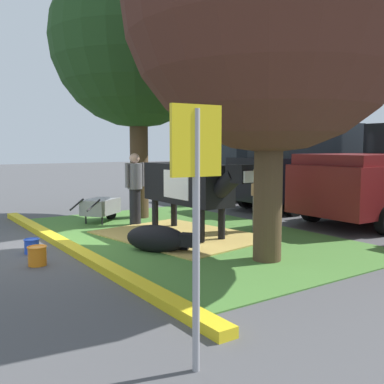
{
  "coord_description": "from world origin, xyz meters",
  "views": [
    {
      "loc": [
        7.68,
        -2.55,
        1.83
      ],
      "look_at": [
        0.28,
        2.55,
        0.9
      ],
      "focal_mm": 41.16,
      "sensor_mm": 36.0,
      "label": 1
    }
  ],
  "objects_px": {
    "wheelbarrow": "(101,207)",
    "sedan_silver": "(246,171)",
    "parking_sign": "(196,186)",
    "bucket_orange": "(37,255)",
    "suv_black": "(307,165)",
    "person_handler": "(135,187)",
    "cow_holstein": "(189,184)",
    "calf_lying": "(158,239)",
    "shade_tree_left": "(138,41)",
    "bucket_blue": "(32,246)",
    "shade_tree_right": "(271,3)",
    "person_visitor_near": "(259,194)"
  },
  "relations": [
    {
      "from": "shade_tree_right",
      "to": "calf_lying",
      "type": "relative_size",
      "value": 5.05
    },
    {
      "from": "calf_lying",
      "to": "sedan_silver",
      "type": "xyz_separation_m",
      "value": [
        -4.97,
        6.44,
        0.75
      ]
    },
    {
      "from": "shade_tree_right",
      "to": "person_visitor_near",
      "type": "height_order",
      "value": "shade_tree_right"
    },
    {
      "from": "shade_tree_right",
      "to": "person_handler",
      "type": "xyz_separation_m",
      "value": [
        -4.07,
        -0.26,
        -3.09
      ]
    },
    {
      "from": "wheelbarrow",
      "to": "parking_sign",
      "type": "height_order",
      "value": "parking_sign"
    },
    {
      "from": "sedan_silver",
      "to": "suv_black",
      "type": "xyz_separation_m",
      "value": [
        2.63,
        0.04,
        0.29
      ]
    },
    {
      "from": "calf_lying",
      "to": "suv_black",
      "type": "distance_m",
      "value": 6.97
    },
    {
      "from": "shade_tree_left",
      "to": "person_handler",
      "type": "distance_m",
      "value": 3.67
    },
    {
      "from": "wheelbarrow",
      "to": "sedan_silver",
      "type": "relative_size",
      "value": 0.33
    },
    {
      "from": "shade_tree_right",
      "to": "shade_tree_left",
      "type": "bearing_deg",
      "value": 176.25
    },
    {
      "from": "shade_tree_left",
      "to": "parking_sign",
      "type": "bearing_deg",
      "value": -24.49
    },
    {
      "from": "bucket_orange",
      "to": "sedan_silver",
      "type": "bearing_deg",
      "value": 118.94
    },
    {
      "from": "cow_holstein",
      "to": "sedan_silver",
      "type": "height_order",
      "value": "sedan_silver"
    },
    {
      "from": "suv_black",
      "to": "calf_lying",
      "type": "bearing_deg",
      "value": -70.12
    },
    {
      "from": "shade_tree_left",
      "to": "wheelbarrow",
      "type": "relative_size",
      "value": 4.5
    },
    {
      "from": "calf_lying",
      "to": "suv_black",
      "type": "height_order",
      "value": "suv_black"
    },
    {
      "from": "cow_holstein",
      "to": "parking_sign",
      "type": "height_order",
      "value": "parking_sign"
    },
    {
      "from": "wheelbarrow",
      "to": "suv_black",
      "type": "distance_m",
      "value": 6.25
    },
    {
      "from": "shade_tree_right",
      "to": "sedan_silver",
      "type": "height_order",
      "value": "shade_tree_right"
    },
    {
      "from": "wheelbarrow",
      "to": "bucket_blue",
      "type": "relative_size",
      "value": 5.45
    },
    {
      "from": "person_handler",
      "to": "cow_holstein",
      "type": "bearing_deg",
      "value": 11.39
    },
    {
      "from": "shade_tree_right",
      "to": "suv_black",
      "type": "height_order",
      "value": "shade_tree_right"
    },
    {
      "from": "shade_tree_right",
      "to": "person_handler",
      "type": "bearing_deg",
      "value": -176.34
    },
    {
      "from": "person_visitor_near",
      "to": "parking_sign",
      "type": "height_order",
      "value": "parking_sign"
    },
    {
      "from": "bucket_blue",
      "to": "bucket_orange",
      "type": "relative_size",
      "value": 0.89
    },
    {
      "from": "shade_tree_left",
      "to": "wheelbarrow",
      "type": "xyz_separation_m",
      "value": [
        0.11,
        -1.1,
        -4.03
      ]
    },
    {
      "from": "wheelbarrow",
      "to": "parking_sign",
      "type": "relative_size",
      "value": 0.68
    },
    {
      "from": "shade_tree_left",
      "to": "bucket_blue",
      "type": "relative_size",
      "value": 24.51
    },
    {
      "from": "calf_lying",
      "to": "bucket_blue",
      "type": "relative_size",
      "value": 4.64
    },
    {
      "from": "person_visitor_near",
      "to": "bucket_blue",
      "type": "bearing_deg",
      "value": -100.9
    },
    {
      "from": "shade_tree_left",
      "to": "wheelbarrow",
      "type": "bearing_deg",
      "value": -84.18
    },
    {
      "from": "shade_tree_left",
      "to": "suv_black",
      "type": "xyz_separation_m",
      "value": [
        1.12,
        5.01,
        -3.15
      ]
    },
    {
      "from": "cow_holstein",
      "to": "parking_sign",
      "type": "distance_m",
      "value": 5.47
    },
    {
      "from": "bucket_orange",
      "to": "suv_black",
      "type": "bearing_deg",
      "value": 103.42
    },
    {
      "from": "shade_tree_right",
      "to": "cow_holstein",
      "type": "bearing_deg",
      "value": 177.87
    },
    {
      "from": "cow_holstein",
      "to": "sedan_silver",
      "type": "bearing_deg",
      "value": 128.4
    },
    {
      "from": "bucket_blue",
      "to": "cow_holstein",
      "type": "bearing_deg",
      "value": 84.0
    },
    {
      "from": "parking_sign",
      "to": "bucket_blue",
      "type": "xyz_separation_m",
      "value": [
        -4.86,
        -0.04,
        -1.39
      ]
    },
    {
      "from": "bucket_blue",
      "to": "sedan_silver",
      "type": "height_order",
      "value": "sedan_silver"
    },
    {
      "from": "calf_lying",
      "to": "shade_tree_left",
      "type": "bearing_deg",
      "value": 156.94
    },
    {
      "from": "cow_holstein",
      "to": "suv_black",
      "type": "xyz_separation_m",
      "value": [
        -1.5,
        5.25,
        0.2
      ]
    },
    {
      "from": "parking_sign",
      "to": "person_visitor_near",
      "type": "bearing_deg",
      "value": 131.99
    },
    {
      "from": "calf_lying",
      "to": "person_visitor_near",
      "type": "distance_m",
      "value": 2.74
    },
    {
      "from": "bucket_orange",
      "to": "suv_black",
      "type": "height_order",
      "value": "suv_black"
    },
    {
      "from": "parking_sign",
      "to": "bucket_orange",
      "type": "distance_m",
      "value": 4.25
    },
    {
      "from": "shade_tree_right",
      "to": "sedan_silver",
      "type": "distance_m",
      "value": 8.89
    },
    {
      "from": "person_handler",
      "to": "bucket_blue",
      "type": "bearing_deg",
      "value": -62.63
    },
    {
      "from": "wheelbarrow",
      "to": "suv_black",
      "type": "xyz_separation_m",
      "value": [
        1.01,
        6.11,
        0.88
      ]
    },
    {
      "from": "shade_tree_right",
      "to": "wheelbarrow",
      "type": "relative_size",
      "value": 4.3
    },
    {
      "from": "shade_tree_right",
      "to": "bucket_orange",
      "type": "xyz_separation_m",
      "value": [
        -1.83,
        -3.11,
        -3.84
      ]
    }
  ]
}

